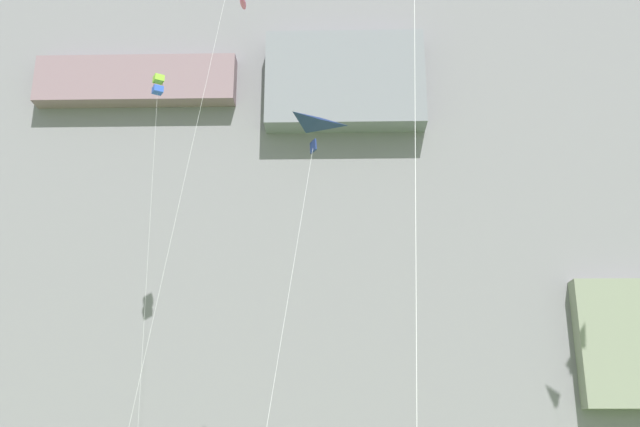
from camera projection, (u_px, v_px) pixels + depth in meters
cliff_face at (343, 102)px, 74.47m from camera, size 180.00×25.94×75.15m
kite_box_low_center at (158, 87)px, 48.45m from camera, size 1.77×3.52×27.55m
kite_delta_upper_left at (306, 150)px, 29.68m from camera, size 2.58×7.29×15.58m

